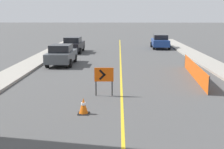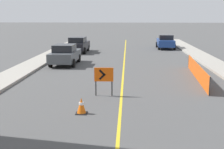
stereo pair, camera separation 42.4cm
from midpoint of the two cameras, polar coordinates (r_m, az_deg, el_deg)
lane_stripe at (r=20.62m, az=1.05°, el=0.12°), size 0.12×54.61×0.01m
sidewalk_left at (r=21.79m, az=-17.77°, el=0.38°), size 1.91×54.61×0.15m
traffic_cone_fourth at (r=12.48m, az=-6.22°, el=-5.75°), size 0.45×0.45×0.65m
arrow_barricade_primary at (r=14.97m, az=-2.30°, el=-0.29°), size 0.92×0.10×1.38m
safety_mesh_fence at (r=19.73m, az=14.27°, el=0.67°), size 0.60×8.25×0.95m
parked_car_curb_near at (r=24.56m, az=-9.71°, el=3.61°), size 1.94×4.34×1.59m
parked_car_curb_mid at (r=32.31m, az=-7.50°, el=5.42°), size 1.97×4.37×1.59m
parked_car_curb_far at (r=36.24m, az=8.47°, el=6.00°), size 1.97×4.37×1.59m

